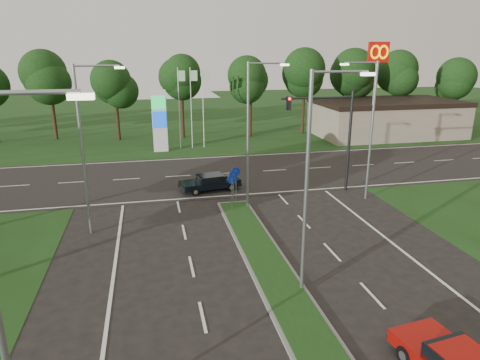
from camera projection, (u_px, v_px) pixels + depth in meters
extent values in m
cube|color=#1B3411|center=(183.00, 117.00, 63.57)|extent=(160.00, 50.00, 0.02)
cube|color=black|center=(216.00, 174.00, 34.59)|extent=(160.00, 12.00, 0.02)
cube|color=slate|center=(300.00, 320.00, 15.88)|extent=(2.00, 26.00, 0.12)
cube|color=gray|center=(386.00, 118.00, 49.64)|extent=(16.00, 9.00, 4.00)
cylinder|color=gray|center=(306.00, 188.00, 16.61)|extent=(0.16, 0.16, 9.00)
cylinder|color=gray|center=(340.00, 72.00, 15.54)|extent=(2.20, 0.10, 0.10)
cube|color=#FFF2CC|center=(368.00, 74.00, 15.79)|extent=(0.50, 0.22, 0.12)
cylinder|color=gray|center=(248.00, 138.00, 25.96)|extent=(0.16, 0.16, 9.00)
cylinder|color=gray|center=(267.00, 63.00, 24.89)|extent=(2.20, 0.10, 0.10)
cube|color=#FFF2CC|center=(285.00, 65.00, 25.14)|extent=(0.50, 0.22, 0.12)
cylinder|color=gray|center=(19.00, 93.00, 8.06)|extent=(2.20, 0.10, 0.10)
cube|color=#FFF2CC|center=(81.00, 97.00, 8.31)|extent=(0.50, 0.22, 0.12)
cylinder|color=gray|center=(83.00, 153.00, 22.22)|extent=(0.16, 0.16, 9.00)
cylinder|color=gray|center=(96.00, 66.00, 21.15)|extent=(2.20, 0.10, 0.10)
cube|color=#FFF2CC|center=(120.00, 68.00, 21.40)|extent=(0.50, 0.22, 0.12)
cylinder|color=gray|center=(371.00, 133.00, 27.60)|extent=(0.16, 0.16, 9.00)
cylinder|color=gray|center=(361.00, 63.00, 26.09)|extent=(2.20, 0.10, 0.10)
cube|color=#FFF2CC|center=(345.00, 64.00, 25.90)|extent=(0.50, 0.22, 0.12)
cylinder|color=black|center=(349.00, 142.00, 29.67)|extent=(0.20, 0.20, 7.00)
cylinder|color=black|center=(318.00, 98.00, 28.25)|extent=(5.00, 0.14, 0.14)
cube|color=black|center=(289.00, 103.00, 27.94)|extent=(0.28, 0.28, 0.90)
sphere|color=#FF190C|center=(290.00, 99.00, 27.68)|extent=(0.20, 0.20, 0.20)
cylinder|color=gray|center=(232.00, 195.00, 26.26)|extent=(0.06, 0.06, 2.20)
cylinder|color=#0C26A5|center=(232.00, 179.00, 25.97)|extent=(0.56, 0.04, 0.56)
cylinder|color=gray|center=(234.00, 190.00, 27.26)|extent=(0.06, 0.06, 2.20)
cylinder|color=#0C26A5|center=(234.00, 175.00, 26.97)|extent=(0.56, 0.04, 0.56)
cylinder|color=gray|center=(236.00, 186.00, 27.97)|extent=(0.06, 0.06, 2.20)
cylinder|color=#0C26A5|center=(236.00, 171.00, 27.68)|extent=(0.56, 0.04, 0.56)
cube|color=silver|center=(160.00, 121.00, 41.32)|extent=(1.40, 0.30, 6.00)
cube|color=#0CA53F|center=(159.00, 103.00, 40.63)|extent=(1.30, 0.08, 1.20)
cube|color=#0C3FBF|center=(160.00, 120.00, 41.09)|extent=(1.30, 0.08, 1.60)
cylinder|color=silver|center=(179.00, 109.00, 42.36)|extent=(0.08, 0.08, 8.00)
cube|color=#B2D8B2|center=(181.00, 76.00, 41.50)|extent=(0.70, 0.02, 1.00)
cylinder|color=silver|center=(191.00, 109.00, 42.61)|extent=(0.08, 0.08, 8.00)
cube|color=#B2D8B2|center=(194.00, 76.00, 41.74)|extent=(0.70, 0.02, 1.00)
cylinder|color=silver|center=(203.00, 108.00, 42.85)|extent=(0.08, 0.08, 8.00)
cube|color=#B2D8B2|center=(206.00, 76.00, 41.98)|extent=(0.70, 0.02, 1.00)
cylinder|color=silver|center=(374.00, 96.00, 44.22)|extent=(0.30, 0.30, 10.00)
cube|color=#BF0C07|center=(378.00, 52.00, 42.93)|extent=(2.20, 0.35, 2.00)
torus|color=#FFC600|center=(375.00, 52.00, 42.63)|extent=(1.06, 0.16, 1.06)
torus|color=#FFC600|center=(384.00, 52.00, 42.82)|extent=(1.06, 0.16, 1.06)
cylinder|color=black|center=(193.00, 117.00, 48.90)|extent=(0.36, 0.36, 4.40)
sphere|color=black|center=(192.00, 79.00, 47.64)|extent=(6.00, 6.00, 6.00)
sphere|color=black|center=(195.00, 70.00, 47.22)|extent=(4.80, 4.80, 4.80)
cube|color=#970D08|center=(468.00, 357.00, 12.30)|extent=(1.67, 1.79, 0.04)
cylinder|color=black|center=(405.00, 355.00, 13.65)|extent=(0.29, 0.65, 0.63)
cylinder|color=black|center=(446.00, 344.00, 14.20)|extent=(0.29, 0.65, 0.63)
cube|color=black|center=(210.00, 183.00, 30.50)|extent=(4.37, 2.42, 0.42)
cube|color=black|center=(211.00, 178.00, 30.41)|extent=(2.05, 1.74, 0.39)
cube|color=black|center=(211.00, 175.00, 30.35)|extent=(1.71, 1.60, 0.04)
cylinder|color=black|center=(195.00, 192.00, 29.40)|extent=(0.61, 0.29, 0.58)
cylinder|color=black|center=(189.00, 185.00, 30.75)|extent=(0.61, 0.29, 0.58)
cylinder|color=black|center=(231.00, 187.00, 30.37)|extent=(0.61, 0.29, 0.58)
cylinder|color=black|center=(224.00, 181.00, 31.72)|extent=(0.61, 0.29, 0.58)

